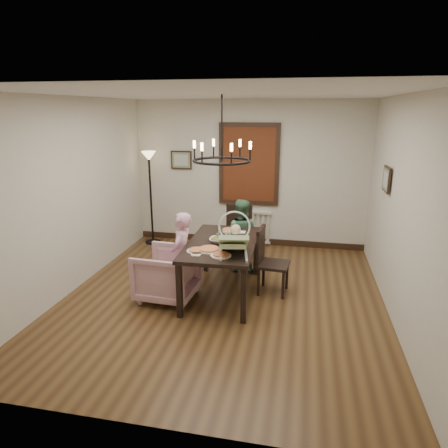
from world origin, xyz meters
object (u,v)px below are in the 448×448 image
(chair_right, at_px, (274,261))
(baby_bouncer, at_px, (234,240))
(drinking_glass, at_px, (218,238))
(seated_man, at_px, (240,241))
(chair_far, at_px, (237,236))
(floor_lamp, at_px, (151,199))
(armchair, at_px, (167,274))
(dining_table, at_px, (222,248))
(elderly_woman, at_px, (182,263))

(chair_right, relative_size, baby_bouncer, 1.64)
(chair_right, distance_m, drinking_glass, 0.88)
(drinking_glass, bearing_deg, chair_right, 14.86)
(seated_man, bearing_deg, chair_far, -68.04)
(chair_far, bearing_deg, floor_lamp, 157.83)
(chair_right, height_order, baby_bouncer, baby_bouncer)
(chair_far, height_order, armchair, chair_far)
(dining_table, bearing_deg, floor_lamp, 131.33)
(chair_far, xyz_separation_m, chair_right, (0.72, -1.00, -0.02))
(chair_right, bearing_deg, baby_bouncer, 149.01)
(dining_table, height_order, baby_bouncer, baby_bouncer)
(baby_bouncer, bearing_deg, elderly_woman, 151.84)
(baby_bouncer, bearing_deg, chair_far, 87.61)
(dining_table, relative_size, drinking_glass, 13.38)
(elderly_woman, height_order, baby_bouncer, baby_bouncer)
(chair_right, relative_size, floor_lamp, 0.55)
(chair_far, relative_size, elderly_woman, 1.00)
(floor_lamp, bearing_deg, dining_table, -47.12)
(dining_table, height_order, elderly_woman, elderly_woman)
(dining_table, bearing_deg, armchair, -159.57)
(floor_lamp, bearing_deg, baby_bouncer, -49.40)
(dining_table, xyz_separation_m, chair_right, (0.73, 0.19, -0.21))
(chair_far, height_order, floor_lamp, floor_lamp)
(chair_right, distance_m, baby_bouncer, 0.94)
(seated_man, bearing_deg, drinking_glass, 80.89)
(baby_bouncer, relative_size, floor_lamp, 0.33)
(baby_bouncer, xyz_separation_m, drinking_glass, (-0.30, 0.44, -0.13))
(dining_table, xyz_separation_m, seated_man, (0.11, 0.93, -0.20))
(drinking_glass, relative_size, floor_lamp, 0.07)
(chair_right, distance_m, armchair, 1.55)
(dining_table, bearing_deg, elderly_woman, -160.88)
(armchair, xyz_separation_m, elderly_woman, (0.19, 0.09, 0.15))
(dining_table, xyz_separation_m, drinking_glass, (-0.05, -0.02, 0.15))
(seated_man, height_order, drinking_glass, seated_man)
(seated_man, xyz_separation_m, floor_lamp, (-1.97, 1.07, 0.39))
(floor_lamp, bearing_deg, seated_man, -28.50)
(chair_right, xyz_separation_m, seated_man, (-0.61, 0.74, 0.01))
(armchair, distance_m, baby_bouncer, 1.18)
(dining_table, distance_m, floor_lamp, 2.73)
(baby_bouncer, distance_m, floor_lamp, 3.23)
(seated_man, distance_m, floor_lamp, 2.27)
(chair_far, xyz_separation_m, seated_man, (0.10, -0.26, -0.01))
(chair_right, bearing_deg, drinking_glass, 110.55)
(drinking_glass, height_order, floor_lamp, floor_lamp)
(dining_table, xyz_separation_m, armchair, (-0.74, -0.30, -0.34))
(floor_lamp, bearing_deg, chair_right, -35.03)
(armchair, bearing_deg, chair_right, 112.22)
(armchair, bearing_deg, drinking_glass, 115.95)
(elderly_woman, bearing_deg, dining_table, 114.37)
(armchair, height_order, drinking_glass, drinking_glass)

